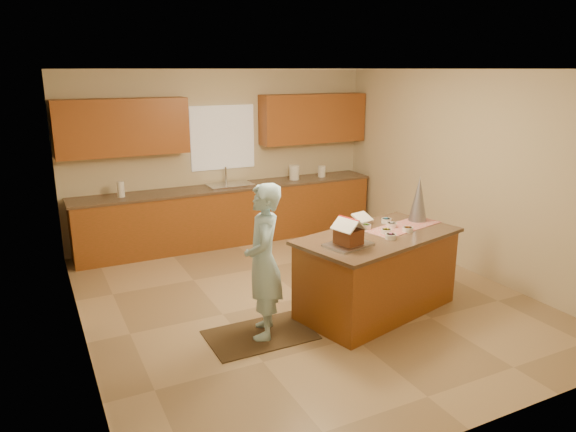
{
  "coord_description": "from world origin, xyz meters",
  "views": [
    {
      "loc": [
        -2.82,
        -5.26,
        2.7
      ],
      "look_at": [
        -0.1,
        0.2,
        1.0
      ],
      "focal_mm": 33.01,
      "sensor_mm": 36.0,
      "label": 1
    }
  ],
  "objects_px": {
    "boy": "(264,261)",
    "gingerbread_house": "(349,234)",
    "island_base": "(377,275)",
    "tinsel_tree": "(419,199)"
  },
  "relations": [
    {
      "from": "island_base",
      "to": "gingerbread_house",
      "type": "xyz_separation_m",
      "value": [
        -0.52,
        -0.18,
        0.61
      ]
    },
    {
      "from": "boy",
      "to": "gingerbread_house",
      "type": "relative_size",
      "value": 4.77
    },
    {
      "from": "island_base",
      "to": "gingerbread_house",
      "type": "distance_m",
      "value": 0.82
    },
    {
      "from": "island_base",
      "to": "tinsel_tree",
      "type": "xyz_separation_m",
      "value": [
        0.74,
        0.24,
        0.75
      ]
    },
    {
      "from": "tinsel_tree",
      "to": "boy",
      "type": "distance_m",
      "value": 2.18
    },
    {
      "from": "tinsel_tree",
      "to": "boy",
      "type": "bearing_deg",
      "value": -174.59
    },
    {
      "from": "tinsel_tree",
      "to": "island_base",
      "type": "bearing_deg",
      "value": -162.14
    },
    {
      "from": "island_base",
      "to": "tinsel_tree",
      "type": "relative_size",
      "value": 3.27
    },
    {
      "from": "tinsel_tree",
      "to": "gingerbread_house",
      "type": "bearing_deg",
      "value": -161.51
    },
    {
      "from": "boy",
      "to": "gingerbread_house",
      "type": "bearing_deg",
      "value": 100.2
    }
  ]
}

